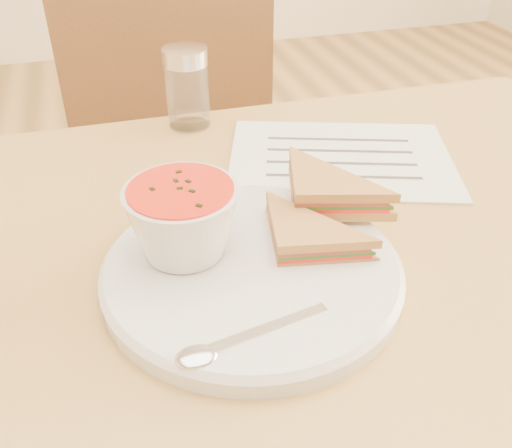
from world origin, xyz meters
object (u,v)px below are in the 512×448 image
object	(u,v)px
dining_table	(302,434)
plate	(252,272)
soup_bowl	(183,224)
chair_far	(161,218)
condiment_shaker	(187,88)

from	to	relation	value
dining_table	plate	world-z (taller)	plate
plate	soup_bowl	size ratio (longest dim) A/B	2.68
chair_far	plate	size ratio (longest dim) A/B	3.30
soup_bowl	plate	bearing A→B (deg)	-30.33
plate	condiment_shaker	bearing A→B (deg)	88.73
dining_table	chair_far	xyz separation A→B (m)	(-0.13, 0.47, 0.11)
plate	condiment_shaker	distance (m)	0.37
dining_table	soup_bowl	world-z (taller)	soup_bowl
soup_bowl	condiment_shaker	bearing A→B (deg)	78.57
chair_far	condiment_shaker	distance (m)	0.36
dining_table	plate	bearing A→B (deg)	-147.66
dining_table	chair_far	world-z (taller)	chair_far
plate	soup_bowl	world-z (taller)	soup_bowl
condiment_shaker	plate	bearing A→B (deg)	-91.27
plate	condiment_shaker	size ratio (longest dim) A/B	2.54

